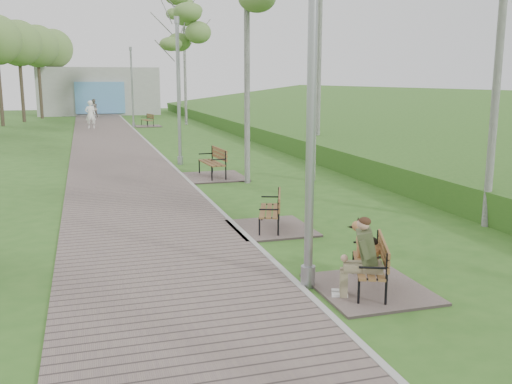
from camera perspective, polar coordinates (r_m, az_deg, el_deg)
walkway at (r=22.96m, az=-13.75°, el=3.38°), size 3.50×67.00×0.04m
kerb at (r=23.11m, az=-9.41°, el=3.61°), size 0.10×67.00×0.05m
embankment at (r=26.12m, az=18.23°, el=4.01°), size 14.00×70.00×1.60m
building_north at (r=52.23m, az=-15.44°, el=9.70°), size 10.00×5.20×4.00m
bench_main at (r=8.41m, az=11.09°, el=-7.39°), size 1.55×1.72×1.35m
bench_second at (r=11.68m, az=1.39°, el=-2.92°), size 1.56×1.74×0.96m
bench_third at (r=17.85m, az=-4.40°, el=2.13°), size 1.87×2.08×1.15m
bench_far at (r=37.94m, az=-10.80°, el=6.73°), size 1.62×1.80×1.00m
lamp_post_near at (r=8.08m, az=5.53°, el=8.07°), size 0.21×0.21×5.54m
lamp_post_second at (r=20.52m, az=-7.74°, el=9.38°), size 0.20×0.20×5.14m
lamp_post_third at (r=37.47m, az=-12.28°, el=9.93°), size 0.19×0.19×5.01m
pedestrian_near at (r=36.78m, az=-16.22°, el=7.43°), size 0.66×0.46×1.74m
pedestrian_far at (r=46.97m, az=-15.93°, el=8.02°), size 0.88×0.79×1.50m
birch_far_b at (r=33.36m, az=-7.96°, el=15.76°), size 2.31×2.31×7.29m
birch_far_c at (r=39.20m, az=-7.26°, el=17.76°), size 2.60×2.60×9.61m
birch_distant_b at (r=52.16m, az=-7.80°, el=16.47°), size 2.97×2.97×10.04m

